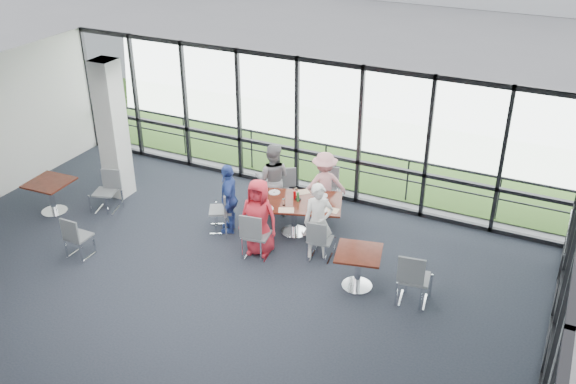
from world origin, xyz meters
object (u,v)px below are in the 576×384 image
at_px(structural_column, 113,130).
at_px(side_table_left, 50,186).
at_px(diner_far_right, 324,185).
at_px(diner_end, 229,198).
at_px(chair_main_nr, 321,240).
at_px(side_table_right, 359,258).
at_px(diner_near_right, 318,221).
at_px(diner_far_left, 272,179).
at_px(chair_spare_r, 415,278).
at_px(chair_main_nl, 257,235).
at_px(chair_main_fl, 279,190).
at_px(chair_spare_lb, 105,192).
at_px(diner_near_left, 259,217).
at_px(chair_spare_la, 79,237).
at_px(chair_main_fr, 324,191).
at_px(chair_main_end, 221,210).
at_px(main_table, 294,206).

distance_m(structural_column, side_table_left, 1.82).
height_order(diner_far_right, diner_end, diner_end).
relative_size(diner_end, chair_main_nr, 1.81).
bearing_deg(side_table_right, side_table_left, -177.66).
relative_size(side_table_left, diner_near_right, 0.58).
bearing_deg(diner_near_right, diner_far_right, 81.29).
bearing_deg(diner_end, diner_far_left, 133.34).
relative_size(side_table_left, chair_spare_r, 0.90).
height_order(chair_main_nl, chair_main_fl, chair_main_nl).
xyz_separation_m(diner_end, chair_main_nl, (0.98, -0.60, -0.29)).
distance_m(side_table_right, chair_spare_lb, 6.01).
distance_m(side_table_left, diner_near_left, 4.89).
height_order(diner_near_left, diner_near_right, diner_near_left).
relative_size(side_table_right, chair_spare_r, 0.96).
distance_m(structural_column, diner_far_left, 3.76).
bearing_deg(chair_spare_la, chair_main_fr, 46.48).
xyz_separation_m(diner_end, chair_main_end, (-0.18, -0.07, -0.29)).
height_order(side_table_left, chair_main_fl, chair_main_fl).
height_order(main_table, chair_main_fl, chair_main_fl).
height_order(structural_column, diner_far_left, structural_column).
xyz_separation_m(structural_column, main_table, (4.40, 0.17, -0.97)).
bearing_deg(diner_far_left, chair_main_nl, 90.18).
bearing_deg(diner_far_left, chair_main_end, 44.75).
xyz_separation_m(diner_near_left, chair_spare_la, (-3.11, -1.64, -0.36)).
height_order(diner_far_left, chair_spare_lb, diner_far_left).
height_order(main_table, diner_end, diner_end).
xyz_separation_m(side_table_right, diner_far_right, (-1.58, 2.17, 0.12)).
relative_size(diner_end, chair_main_end, 1.60).
relative_size(diner_near_left, chair_main_nr, 1.88).
xyz_separation_m(side_table_left, chair_main_end, (3.74, 0.95, -0.16)).
relative_size(diner_far_right, chair_main_nr, 1.77).
height_order(chair_main_fl, chair_spare_lb, chair_spare_lb).
distance_m(main_table, side_table_right, 2.22).
bearing_deg(diner_near_right, side_table_left, 161.40).
xyz_separation_m(chair_main_nr, chair_spare_la, (-4.30, -1.97, 0.02)).
relative_size(chair_main_fr, chair_spare_lb, 1.05).
bearing_deg(structural_column, chair_main_nr, -5.17).
bearing_deg(chair_spare_r, structural_column, 163.66).
bearing_deg(diner_far_right, main_table, 40.63).
height_order(chair_main_nl, chair_main_end, chair_main_end).
bearing_deg(chair_main_end, diner_far_left, 124.25).
bearing_deg(chair_main_fl, diner_near_left, 75.48).
height_order(chair_main_end, chair_spare_la, chair_main_end).
bearing_deg(main_table, chair_main_fr, 62.49).
distance_m(chair_main_nr, chair_main_fl, 2.19).
distance_m(diner_far_right, chair_main_end, 2.29).
distance_m(diner_far_left, diner_far_right, 1.13).
bearing_deg(diner_near_left, chair_spare_r, -8.32).
relative_size(diner_near_left, chair_spare_la, 1.81).
bearing_deg(diner_near_left, chair_main_end, 155.76).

